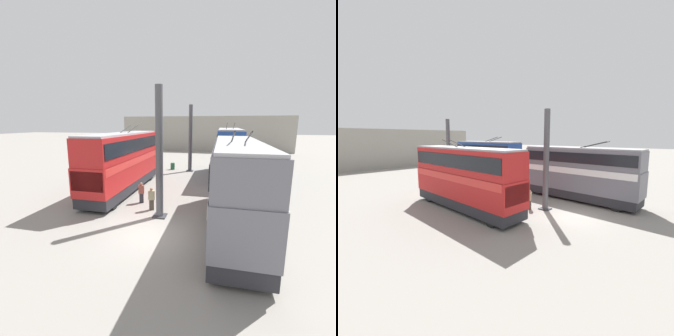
% 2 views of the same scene
% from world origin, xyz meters
% --- Properties ---
extents(ground_plane, '(240.00, 240.00, 0.00)m').
position_xyz_m(ground_plane, '(0.00, 0.00, 0.00)').
color(ground_plane, gray).
extents(depot_back_wall, '(0.50, 36.00, 7.38)m').
position_xyz_m(depot_back_wall, '(38.30, 0.00, 3.69)').
color(depot_back_wall, gray).
rests_on(depot_back_wall, ground_plane).
extents(support_column_near, '(0.83, 0.83, 8.06)m').
position_xyz_m(support_column_near, '(2.61, 0.00, 3.91)').
color(support_column_near, '#4C4C51').
rests_on(support_column_near, ground_plane).
extents(support_column_far, '(0.83, 0.83, 8.06)m').
position_xyz_m(support_column_far, '(16.97, 0.00, 3.91)').
color(support_column_far, '#4C4C51').
rests_on(support_column_far, ground_plane).
extents(bus_left_near, '(10.71, 2.54, 5.56)m').
position_xyz_m(bus_left_near, '(2.02, -4.52, 2.81)').
color(bus_left_near, black).
rests_on(bus_left_near, ground_plane).
extents(bus_left_far, '(10.20, 2.54, 5.93)m').
position_xyz_m(bus_left_far, '(14.97, -4.52, 3.02)').
color(bus_left_far, black).
rests_on(bus_left_far, ground_plane).
extents(bus_right_far, '(11.44, 2.54, 5.70)m').
position_xyz_m(bus_right_far, '(7.39, 4.52, 2.89)').
color(bus_right_far, black).
rests_on(bus_right_far, ground_plane).
extents(person_by_right_row, '(0.33, 0.46, 1.57)m').
position_xyz_m(person_by_right_row, '(4.76, 2.00, 0.82)').
color(person_by_right_row, '#2D2D33').
rests_on(person_by_right_row, ground_plane).
extents(person_aisle_foreground, '(0.41, 0.48, 1.58)m').
position_xyz_m(person_aisle_foreground, '(3.55, 0.84, 0.83)').
color(person_aisle_foreground, '#473D33').
rests_on(person_aisle_foreground, ground_plane).
extents(oil_drum, '(0.57, 0.57, 0.86)m').
position_xyz_m(oil_drum, '(17.48, 2.31, 0.43)').
color(oil_drum, '#235638').
rests_on(oil_drum, ground_plane).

